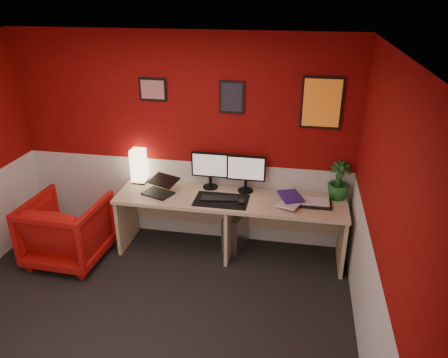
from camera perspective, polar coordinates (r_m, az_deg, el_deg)
ground at (r=4.29m, az=-11.48°, el=-19.03°), size 4.00×3.50×0.01m
ceiling at (r=3.18m, az=-15.32°, el=16.05°), size 4.00×3.50×0.01m
wall_back at (r=5.08m, az=-5.58°, el=5.05°), size 4.00×0.01×2.50m
wall_right at (r=3.37m, az=20.30°, el=-6.96°), size 0.01×3.50×2.50m
wainscot_back at (r=5.36m, az=-5.27°, el=-2.55°), size 4.00×0.01×1.00m
wainscot_right at (r=3.79m, az=18.54°, el=-16.73°), size 0.01×3.50×1.00m
desk at (r=5.01m, az=0.80°, el=-6.26°), size 2.60×0.65×0.73m
shoji_lamp at (r=5.25m, az=-11.26°, el=1.61°), size 0.16×0.16×0.40m
laptop at (r=4.94m, az=-8.85°, el=-0.84°), size 0.39×0.34×0.22m
monitor_left at (r=4.97m, az=-1.86°, el=1.89°), size 0.45×0.06×0.58m
monitor_right at (r=4.88m, az=2.93°, el=1.44°), size 0.45×0.06×0.58m
desk_mat at (r=4.78m, az=-0.35°, el=-2.85°), size 0.60×0.38×0.01m
keyboard at (r=4.80m, az=-0.56°, el=-2.58°), size 0.43×0.19×0.02m
mouse at (r=4.71m, az=2.36°, el=-3.05°), size 0.07×0.11×0.03m
book_bottom at (r=4.80m, az=7.78°, el=-2.79°), size 0.22×0.29×0.03m
book_middle at (r=4.74m, az=7.62°, el=-2.81°), size 0.32×0.37×0.02m
book_top at (r=4.75m, az=7.54°, el=-2.44°), size 0.32×0.36×0.03m
zen_tray at (r=4.80m, az=12.02°, el=-3.15°), size 0.35×0.25×0.03m
potted_plant at (r=4.91m, az=15.06°, el=-0.22°), size 0.26×0.26×0.43m
pc_tower at (r=5.21m, az=1.61°, el=-6.77°), size 0.29×0.48×0.45m
armchair at (r=5.22m, az=-20.05°, el=-6.33°), size 0.85×0.87×0.77m
art_left at (r=4.99m, az=-9.45°, el=11.68°), size 0.32×0.02×0.26m
art_center at (r=4.78m, az=1.05°, el=10.83°), size 0.28×0.02×0.36m
art_right at (r=4.73m, az=12.88°, el=9.84°), size 0.44×0.02×0.56m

